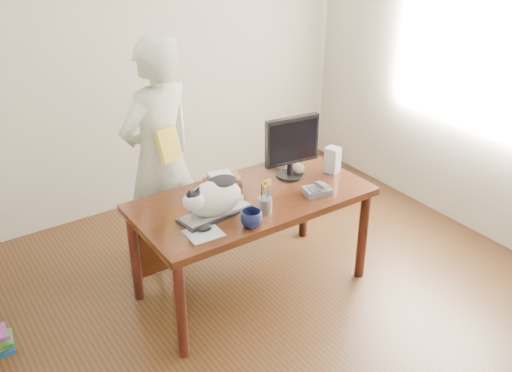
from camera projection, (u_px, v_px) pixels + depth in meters
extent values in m
plane|color=black|center=(303.00, 332.00, 3.74)|extent=(4.50, 4.50, 0.00)
plane|color=beige|center=(142.00, 56.00, 4.77)|extent=(4.00, 0.00, 4.00)
cube|color=black|center=(252.00, 200.00, 3.85)|extent=(1.60, 0.80, 0.05)
cylinder|color=black|center=(181.00, 311.00, 3.41)|extent=(0.07, 0.07, 0.70)
cylinder|color=black|center=(363.00, 236.00, 4.14)|extent=(0.07, 0.07, 0.70)
cylinder|color=black|center=(135.00, 257.00, 3.91)|extent=(0.07, 0.07, 0.70)
cylinder|color=black|center=(304.00, 199.00, 4.64)|extent=(0.07, 0.07, 0.70)
cube|color=black|center=(225.00, 218.00, 4.26)|extent=(1.45, 0.03, 0.50)
cube|color=black|center=(215.00, 213.00, 3.61)|extent=(0.50, 0.24, 0.02)
cube|color=#A3A4A8|center=(215.00, 211.00, 3.61)|extent=(0.47, 0.20, 0.01)
ellipsoid|color=silver|center=(215.00, 198.00, 3.56)|extent=(0.39, 0.27, 0.23)
ellipsoid|color=silver|center=(194.00, 201.00, 3.42)|extent=(0.15, 0.14, 0.12)
ellipsoid|color=black|center=(193.00, 195.00, 3.41)|extent=(0.10, 0.10, 0.05)
cone|color=black|center=(190.00, 193.00, 3.37)|extent=(0.07, 0.07, 0.08)
cone|color=black|center=(198.00, 190.00, 3.40)|extent=(0.07, 0.06, 0.08)
ellipsoid|color=black|center=(222.00, 181.00, 3.55)|extent=(0.21, 0.18, 0.05)
cylinder|color=silver|center=(232.00, 197.00, 3.73)|extent=(0.12, 0.15, 0.05)
cylinder|color=black|center=(290.00, 175.00, 4.11)|extent=(0.22, 0.22, 0.02)
cylinder|color=black|center=(290.00, 168.00, 4.08)|extent=(0.04, 0.04, 0.09)
cube|color=black|center=(292.00, 140.00, 3.96)|extent=(0.41, 0.10, 0.34)
cube|color=black|center=(294.00, 142.00, 3.94)|extent=(0.37, 0.05, 0.29)
cylinder|color=#9A9A9F|center=(265.00, 205.00, 3.62)|extent=(0.10, 0.10, 0.10)
cylinder|color=black|center=(262.00, 194.00, 3.58)|extent=(0.03, 0.04, 0.15)
cylinder|color=#0B4EA2|center=(268.00, 193.00, 3.58)|extent=(0.02, 0.04, 0.15)
cylinder|color=#A02516|center=(263.00, 192.00, 3.60)|extent=(0.01, 0.04, 0.15)
cylinder|color=#177323|center=(265.00, 195.00, 3.57)|extent=(0.03, 0.03, 0.15)
cylinder|color=#B6B6BB|center=(266.00, 192.00, 3.58)|extent=(0.02, 0.02, 0.11)
cylinder|color=#B6B6BB|center=(267.00, 191.00, 3.58)|extent=(0.02, 0.03, 0.11)
torus|color=orange|center=(265.00, 184.00, 3.54)|extent=(0.05, 0.02, 0.05)
torus|color=orange|center=(269.00, 182.00, 3.56)|extent=(0.05, 0.02, 0.05)
cube|color=#ADB3B9|center=(204.00, 233.00, 3.42)|extent=(0.22, 0.20, 0.00)
ellipsoid|color=black|center=(205.00, 228.00, 3.44)|extent=(0.10, 0.06, 0.04)
imported|color=black|center=(251.00, 219.00, 3.47)|extent=(0.19, 0.19, 0.11)
cube|color=#5E5E62|center=(317.00, 191.00, 3.86)|extent=(0.20, 0.16, 0.04)
cube|color=#38383A|center=(314.00, 189.00, 3.83)|extent=(0.09, 0.10, 0.01)
cube|color=#B6B6BB|center=(322.00, 185.00, 3.87)|extent=(0.08, 0.16, 0.05)
cube|color=#AEAEB1|center=(332.00, 160.00, 4.13)|extent=(0.11, 0.12, 0.19)
sphere|color=#ECE7CC|center=(299.00, 168.00, 4.13)|extent=(0.08, 0.08, 0.08)
cube|color=#471713|center=(222.00, 183.00, 3.98)|extent=(0.27, 0.23, 0.04)
cube|color=brown|center=(224.00, 178.00, 3.96)|extent=(0.26, 0.23, 0.03)
cube|color=silver|center=(221.00, 175.00, 3.95)|extent=(0.17, 0.14, 0.02)
cube|color=#5E5E62|center=(283.00, 161.00, 4.28)|extent=(0.17, 0.21, 0.05)
cube|color=#38383A|center=(286.00, 159.00, 4.24)|extent=(0.11, 0.11, 0.01)
imported|color=silver|center=(159.00, 158.00, 4.07)|extent=(0.74, 0.60, 1.76)
cube|color=gold|center=(168.00, 144.00, 3.87)|extent=(0.19, 0.14, 0.23)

